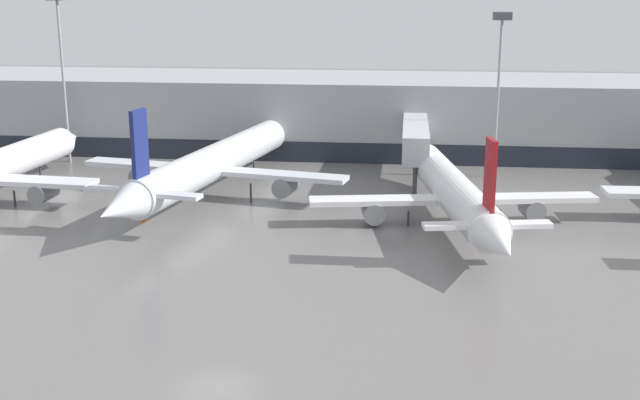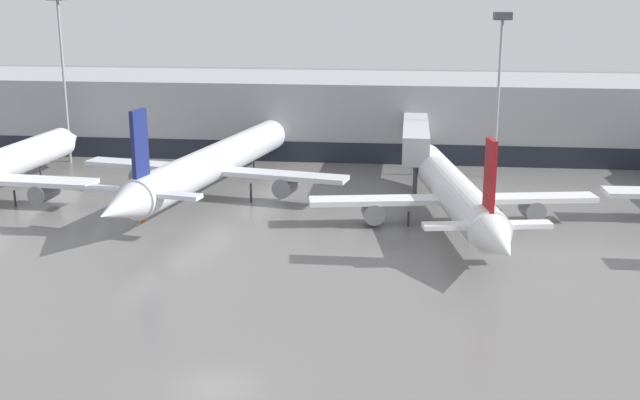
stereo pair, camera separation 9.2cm
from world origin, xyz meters
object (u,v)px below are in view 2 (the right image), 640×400
(parked_jet_1, at_px, (454,193))
(parked_jet_5, at_px, (212,164))
(traffic_cone_1, at_px, (143,218))
(apron_light_mast_0, at_px, (60,31))
(traffic_cone_2, at_px, (486,239))
(apron_light_mast_2, at_px, (501,47))

(parked_jet_1, relative_size, parked_jet_5, 0.87)
(traffic_cone_1, bearing_deg, apron_light_mast_0, 125.57)
(parked_jet_5, relative_size, traffic_cone_1, 52.26)
(parked_jet_1, relative_size, traffic_cone_2, 47.95)
(parked_jet_1, distance_m, traffic_cone_2, 6.17)
(parked_jet_1, xyz_separation_m, parked_jet_5, (-22.77, 6.63, 0.52))
(traffic_cone_1, xyz_separation_m, traffic_cone_2, (29.24, -2.73, -0.02))
(traffic_cone_1, distance_m, apron_light_mast_2, 40.35)
(traffic_cone_2, height_order, apron_light_mast_0, apron_light_mast_0)
(parked_jet_1, relative_size, apron_light_mast_2, 1.94)
(parked_jet_5, bearing_deg, apron_light_mast_2, -56.25)
(traffic_cone_2, relative_size, apron_light_mast_2, 0.04)
(apron_light_mast_0, bearing_deg, parked_jet_5, -33.90)
(parked_jet_5, height_order, apron_light_mast_0, apron_light_mast_0)
(parked_jet_5, relative_size, apron_light_mast_2, 2.24)
(apron_light_mast_0, relative_size, apron_light_mast_2, 1.10)
(apron_light_mast_0, bearing_deg, traffic_cone_2, -29.20)
(apron_light_mast_2, bearing_deg, apron_light_mast_0, 177.45)
(traffic_cone_2, bearing_deg, apron_light_mast_2, 83.08)
(parked_jet_5, height_order, traffic_cone_2, parked_jet_5)
(apron_light_mast_0, height_order, apron_light_mast_2, apron_light_mast_0)
(parked_jet_5, xyz_separation_m, apron_light_mast_2, (28.00, 11.48, 10.46))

